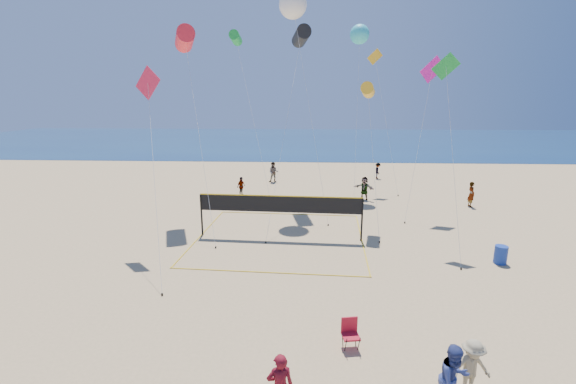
{
  "coord_description": "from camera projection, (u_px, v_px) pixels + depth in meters",
  "views": [
    {
      "loc": [
        -0.94,
        -9.38,
        7.7
      ],
      "look_at": [
        -1.48,
        2.0,
        4.89
      ],
      "focal_mm": 24.0,
      "sensor_mm": 36.0,
      "label": 1
    }
  ],
  "objects": [
    {
      "name": "ground",
      "position": [
        337.0,
        377.0,
        10.89
      ],
      "size": [
        120.0,
        120.0,
        0.0
      ],
      "primitive_type": "plane",
      "color": "tan",
      "rests_on": "ground"
    },
    {
      "name": "ocean",
      "position": [
        312.0,
        140.0,
        71.02
      ],
      "size": [
        140.0,
        50.0,
        0.03
      ],
      "primitive_type": "cube",
      "color": "navy",
      "rests_on": "ground"
    },
    {
      "name": "bystander_a",
      "position": [
        454.0,
        380.0,
        9.46
      ],
      "size": [
        1.13,
        1.03,
        1.88
      ],
      "primitive_type": "imported",
      "rotation": [
        0.0,
        0.0,
        0.44
      ],
      "color": "navy",
      "rests_on": "ground"
    },
    {
      "name": "bystander_b",
      "position": [
        471.0,
        369.0,
        10.02
      ],
      "size": [
        1.16,
        0.8,
        1.65
      ],
      "primitive_type": "imported",
      "rotation": [
        0.0,
        0.0,
        0.19
      ],
      "color": "tan",
      "rests_on": "ground"
    },
    {
      "name": "far_person_0",
      "position": [
        241.0,
        186.0,
        30.82
      ],
      "size": [
        0.77,
        0.96,
        1.53
      ],
      "primitive_type": "imported",
      "rotation": [
        0.0,
        0.0,
        1.04
      ],
      "color": "gray",
      "rests_on": "ground"
    },
    {
      "name": "far_person_1",
      "position": [
        364.0,
        188.0,
        29.63
      ],
      "size": [
        1.69,
        1.31,
        1.79
      ],
      "primitive_type": "imported",
      "rotation": [
        0.0,
        0.0,
        -0.55
      ],
      "color": "gray",
      "rests_on": "ground"
    },
    {
      "name": "far_person_2",
      "position": [
        471.0,
        194.0,
        27.67
      ],
      "size": [
        0.47,
        0.69,
        1.83
      ],
      "primitive_type": "imported",
      "rotation": [
        0.0,
        0.0,
        1.63
      ],
      "color": "gray",
      "rests_on": "ground"
    },
    {
      "name": "far_person_3",
      "position": [
        274.0,
        172.0,
        35.7
      ],
      "size": [
        0.96,
        0.77,
        1.88
      ],
      "primitive_type": "imported",
      "rotation": [
        0.0,
        0.0,
        -0.06
      ],
      "color": "gray",
      "rests_on": "ground"
    },
    {
      "name": "far_person_4",
      "position": [
        378.0,
        171.0,
        37.35
      ],
      "size": [
        0.61,
        1.01,
        1.54
      ],
      "primitive_type": "imported",
      "rotation": [
        0.0,
        0.0,
        1.53
      ],
      "color": "gray",
      "rests_on": "ground"
    },
    {
      "name": "camp_chair",
      "position": [
        350.0,
        331.0,
        12.09
      ],
      "size": [
        0.59,
        0.71,
        1.08
      ],
      "rotation": [
        0.0,
        0.0,
        0.16
      ],
      "color": "#B41426",
      "rests_on": "ground"
    },
    {
      "name": "trash_barrel",
      "position": [
        501.0,
        255.0,
        18.26
      ],
      "size": [
        0.7,
        0.7,
        0.87
      ],
      "primitive_type": "cylinder",
      "rotation": [
        0.0,
        0.0,
        -0.24
      ],
      "color": "navy",
      "rests_on": "ground"
    },
    {
      "name": "volleyball_net",
      "position": [
        280.0,
        209.0,
        21.31
      ],
      "size": [
        9.68,
        9.53,
        2.46
      ],
      "rotation": [
        0.0,
        0.0,
        -0.05
      ],
      "color": "black",
      "rests_on": "ground"
    },
    {
      "name": "kite_0",
      "position": [
        185.0,
        39.0,
        23.6
      ],
      "size": [
        3.87,
        7.6,
        11.9
      ],
      "rotation": [
        0.0,
        0.0,
        0.37
      ],
      "color": "#FA2533",
      "rests_on": "ground"
    },
    {
      "name": "kite_1",
      "position": [
        301.0,
        36.0,
        26.87
      ],
      "size": [
        2.46,
        10.52,
        12.52
      ],
      "rotation": [
        0.0,
        0.0,
        0.19
      ],
      "color": "black",
      "rests_on": "ground"
    },
    {
      "name": "kite_2",
      "position": [
        368.0,
        90.0,
        22.47
      ],
      "size": [
        1.09,
        4.53,
        8.59
      ],
      "rotation": [
        0.0,
        0.0,
        -0.23
      ],
      "color": "yellow",
      "rests_on": "ground"
    },
    {
      "name": "kite_3",
      "position": [
        148.0,
        92.0,
        19.13
      ],
      "size": [
        3.16,
        6.46,
        9.25
      ],
      "rotation": [
        0.0,
        0.0,
        -0.23
      ],
      "color": "#DB2047",
      "rests_on": "ground"
    },
    {
      "name": "kite_4",
      "position": [
        447.0,
        80.0,
        19.53
      ],
      "size": [
        1.37,
        4.55,
        9.93
      ],
      "rotation": [
        0.0,
        0.0,
        -0.04
      ],
      "color": "green",
      "rests_on": "ground"
    },
    {
      "name": "kite_5",
      "position": [
        431.0,
        77.0,
        24.78
      ],
      "size": [
        2.74,
        3.35,
        10.32
      ],
      "rotation": [
        0.0,
        0.0,
        0.43
      ],
      "color": "#EF1CB6",
      "rests_on": "ground"
    },
    {
      "name": "kite_6",
      "position": [
        293.0,
        5.0,
        25.03
      ],
      "size": [
        3.63,
        5.82,
        14.49
      ],
      "rotation": [
        0.0,
        0.0,
        -0.42
      ],
      "color": "white",
      "rests_on": "ground"
    },
    {
      "name": "kite_7",
      "position": [
        360.0,
        34.0,
        29.87
      ],
      "size": [
        1.76,
        7.13,
        13.21
      ],
      "rotation": [
        0.0,
        0.0,
        0.2
      ],
      "color": "#35CDDB",
      "rests_on": "ground"
    },
    {
      "name": "kite_8",
      "position": [
        236.0,
        38.0,
        31.58
      ],
      "size": [
        3.87,
        7.36,
        12.99
      ],
      "rotation": [
        0.0,
        0.0,
        0.02
      ],
      "color": "green",
      "rests_on": "ground"
    },
    {
      "name": "kite_9",
      "position": [
        377.0,
        69.0,
        31.58
      ],
      "size": [
        2.54,
        3.61,
        11.61
      ],
      "rotation": [
        0.0,
        0.0,
        0.36
      ],
      "color": "yellow",
      "rests_on": "ground"
    }
  ]
}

